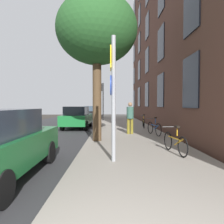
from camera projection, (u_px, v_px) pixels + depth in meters
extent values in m
plane|color=#332D28|center=(80.00, 126.00, 16.42)|extent=(41.80, 41.80, 0.00)
cube|color=#2D2D30|center=(54.00, 126.00, 16.40)|extent=(7.00, 38.00, 0.01)
cube|color=gray|center=(123.00, 126.00, 16.44)|extent=(4.20, 38.00, 0.12)
cube|color=#513328|center=(157.00, 22.00, 15.69)|extent=(0.50, 27.00, 16.48)
cube|color=#1E232D|center=(190.00, 82.00, 8.38)|extent=(0.06, 1.64, 2.19)
cube|color=#1E232D|center=(160.00, 91.00, 13.38)|extent=(0.06, 1.64, 2.19)
cube|color=#1E232D|center=(147.00, 95.00, 18.37)|extent=(0.06, 1.64, 2.19)
cube|color=#1E232D|center=(139.00, 97.00, 23.37)|extent=(0.06, 1.64, 2.19)
cube|color=#1E232D|center=(134.00, 98.00, 28.37)|extent=(0.06, 1.64, 2.19)
cube|color=#1E232D|center=(191.00, 7.00, 8.28)|extent=(0.06, 1.64, 2.19)
cube|color=#1E232D|center=(161.00, 44.00, 13.27)|extent=(0.06, 1.64, 2.19)
cube|color=#1E232D|center=(147.00, 61.00, 18.27)|extent=(0.06, 1.64, 2.19)
cube|color=#1E232D|center=(139.00, 70.00, 23.27)|extent=(0.06, 1.64, 2.19)
cube|color=#1E232D|center=(134.00, 76.00, 28.26)|extent=(0.06, 1.64, 2.19)
cube|color=#1E232D|center=(147.00, 26.00, 18.17)|extent=(0.06, 1.64, 2.19)
cube|color=#1E232D|center=(139.00, 43.00, 23.16)|extent=(0.06, 1.64, 2.19)
cube|color=#1E232D|center=(134.00, 54.00, 28.16)|extent=(0.06, 1.64, 2.19)
cube|color=#1E232D|center=(139.00, 16.00, 23.06)|extent=(0.06, 1.64, 2.19)
cube|color=#1E232D|center=(134.00, 32.00, 28.06)|extent=(0.06, 1.64, 2.19)
cube|color=#1E232D|center=(134.00, 9.00, 27.95)|extent=(0.06, 1.64, 2.19)
cylinder|color=gray|center=(114.00, 99.00, 5.69)|extent=(0.12, 0.12, 3.56)
cube|color=yellow|center=(111.00, 59.00, 5.65)|extent=(0.03, 0.60, 0.60)
cylinder|color=#14339E|center=(111.00, 85.00, 5.68)|extent=(0.03, 0.56, 0.56)
cylinder|color=black|center=(103.00, 102.00, 21.19)|extent=(0.12, 0.12, 3.95)
cube|color=black|center=(101.00, 87.00, 21.14)|extent=(0.20, 0.24, 0.80)
sphere|color=red|center=(100.00, 85.00, 21.13)|extent=(0.16, 0.16, 0.16)
sphere|color=#523707|center=(100.00, 87.00, 21.13)|extent=(0.16, 0.16, 0.16)
sphere|color=#083E11|center=(100.00, 90.00, 21.14)|extent=(0.16, 0.16, 0.16)
cylinder|color=#4C3823|center=(97.00, 98.00, 9.04)|extent=(0.39, 0.39, 3.88)
ellipsoid|color=#235123|center=(97.00, 30.00, 8.94)|extent=(3.60, 3.60, 3.06)
torus|color=black|center=(168.00, 141.00, 7.23)|extent=(0.12, 0.65, 0.65)
torus|color=black|center=(183.00, 147.00, 6.15)|extent=(0.12, 0.65, 0.65)
cylinder|color=#C68C19|center=(175.00, 138.00, 6.68)|extent=(0.16, 0.93, 0.04)
cylinder|color=#C68C19|center=(179.00, 142.00, 6.41)|extent=(0.12, 0.56, 0.30)
cylinder|color=#C68C19|center=(177.00, 132.00, 6.51)|extent=(0.04, 0.04, 0.28)
cube|color=black|center=(177.00, 127.00, 6.51)|extent=(0.10, 0.24, 0.06)
cylinder|color=#4C4C4C|center=(168.00, 127.00, 7.21)|extent=(0.42, 0.08, 0.03)
torus|color=black|center=(150.00, 128.00, 11.29)|extent=(0.18, 0.67, 0.68)
torus|color=black|center=(158.00, 130.00, 10.30)|extent=(0.18, 0.67, 0.68)
cylinder|color=#194C99|center=(154.00, 125.00, 10.79)|extent=(0.23, 0.85, 0.04)
cylinder|color=#194C99|center=(156.00, 127.00, 10.54)|extent=(0.15, 0.52, 0.28)
cylinder|color=#194C99|center=(155.00, 121.00, 10.63)|extent=(0.04, 0.04, 0.28)
cube|color=black|center=(155.00, 118.00, 10.62)|extent=(0.10, 0.24, 0.06)
cylinder|color=#4C4C4C|center=(150.00, 118.00, 11.27)|extent=(0.42, 0.12, 0.03)
torus|color=black|center=(143.00, 122.00, 14.83)|extent=(0.11, 0.66, 0.66)
torus|color=black|center=(144.00, 124.00, 13.84)|extent=(0.11, 0.66, 0.66)
cylinder|color=#C68C19|center=(144.00, 120.00, 14.33)|extent=(0.13, 0.85, 0.04)
cylinder|color=#C68C19|center=(144.00, 122.00, 14.08)|extent=(0.10, 0.51, 0.28)
cylinder|color=#C68C19|center=(144.00, 117.00, 14.17)|extent=(0.04, 0.04, 0.28)
cube|color=black|center=(144.00, 115.00, 14.17)|extent=(0.10, 0.24, 0.06)
cylinder|color=#4C4C4C|center=(143.00, 116.00, 14.81)|extent=(0.42, 0.07, 0.03)
cylinder|color=olive|center=(128.00, 126.00, 11.24)|extent=(0.16, 0.16, 0.86)
cylinder|color=olive|center=(132.00, 126.00, 11.24)|extent=(0.16, 0.16, 0.86)
cylinder|color=#33594C|center=(130.00, 113.00, 11.21)|extent=(0.45, 0.45, 0.65)
sphere|color=#936B4C|center=(130.00, 104.00, 11.20)|extent=(0.23, 0.23, 0.23)
cylinder|color=#4C4742|center=(113.00, 116.00, 20.93)|extent=(0.16, 0.16, 0.86)
cylinder|color=#4C4742|center=(115.00, 116.00, 20.93)|extent=(0.16, 0.16, 0.86)
cylinder|color=#26262D|center=(114.00, 109.00, 20.91)|extent=(0.40, 0.40, 0.64)
sphere|color=tan|center=(114.00, 105.00, 20.89)|extent=(0.23, 0.23, 0.23)
cylinder|color=black|center=(49.00, 152.00, 5.95)|extent=(0.22, 0.64, 0.64)
cylinder|color=black|center=(0.00, 189.00, 3.32)|extent=(0.22, 0.64, 0.64)
cube|color=#19662D|center=(77.00, 119.00, 14.96)|extent=(1.87, 4.29, 0.70)
cube|color=#1E232D|center=(77.00, 111.00, 14.73)|extent=(1.55, 2.41, 0.60)
cylinder|color=black|center=(70.00, 122.00, 16.33)|extent=(0.22, 0.64, 0.64)
cylinder|color=black|center=(90.00, 122.00, 16.34)|extent=(0.22, 0.64, 0.64)
cylinder|color=black|center=(62.00, 126.00, 13.61)|extent=(0.22, 0.64, 0.64)
cylinder|color=black|center=(86.00, 126.00, 13.62)|extent=(0.22, 0.64, 0.64)
cube|color=black|center=(92.00, 114.00, 25.24)|extent=(1.86, 4.39, 0.70)
cube|color=#384756|center=(92.00, 108.00, 25.00)|extent=(1.56, 2.46, 0.60)
cylinder|color=black|center=(86.00, 116.00, 26.65)|extent=(0.22, 0.64, 0.64)
cylinder|color=black|center=(99.00, 116.00, 26.66)|extent=(0.22, 0.64, 0.64)
cylinder|color=black|center=(84.00, 117.00, 23.85)|extent=(0.22, 0.64, 0.64)
cylinder|color=black|center=(98.00, 117.00, 23.86)|extent=(0.22, 0.64, 0.64)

